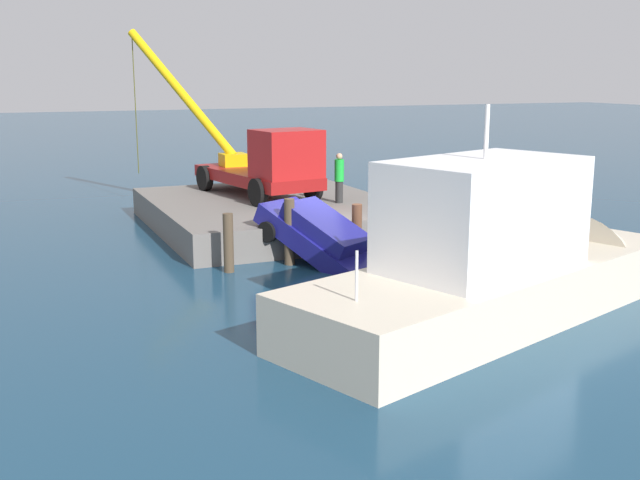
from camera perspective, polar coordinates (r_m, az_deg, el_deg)
ground at (r=24.54m, az=0.11°, el=-1.06°), size 200.00×200.00×0.00m
dock at (r=28.81m, az=-3.65°, el=1.96°), size 10.10×8.42×1.03m
crane_truck at (r=29.10m, az=-4.26°, el=5.79°), size 9.99×5.31×6.46m
dock_worker at (r=27.94m, az=1.43°, el=4.64°), size 0.34×0.34×1.80m
salvaged_car at (r=23.13m, az=0.43°, el=-0.10°), size 4.61×3.63×2.68m
moored_yacht at (r=19.88m, az=15.36°, el=-2.52°), size 7.68×13.87×6.40m
piling_near at (r=22.33m, az=-6.79°, el=-0.22°), size 0.30×0.30×1.73m
piling_mid at (r=23.04m, az=-2.27°, el=0.60°), size 0.31×0.31×2.01m
piling_far at (r=24.15m, az=2.74°, el=0.72°), size 0.32×0.32×1.66m
piling_end at (r=25.00m, az=8.13°, el=0.81°), size 0.43×0.43×1.49m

